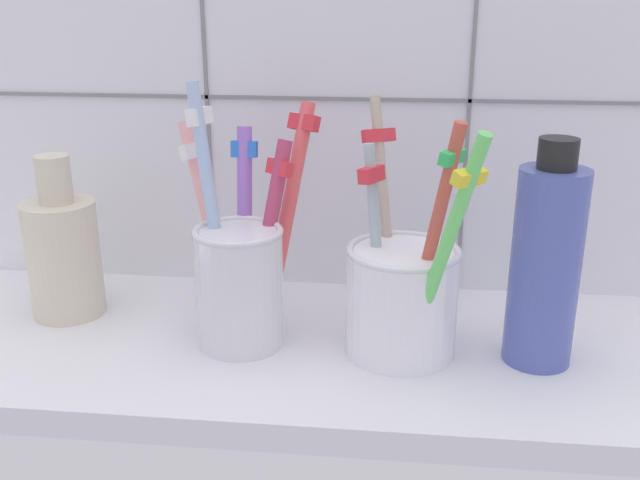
{
  "coord_description": "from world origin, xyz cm",
  "views": [
    {
      "loc": [
        5.04,
        -46.82,
        26.41
      ],
      "look_at": [
        0.0,
        -0.78,
        10.19
      ],
      "focal_mm": 39.93,
      "sensor_mm": 36.0,
      "label": 1
    }
  ],
  "objects_px": {
    "ceramic_vase": "(63,253)",
    "soap_bottle": "(546,264)",
    "toothbrush_cup_left": "(242,271)",
    "toothbrush_cup_right": "(403,293)"
  },
  "relations": [
    {
      "from": "toothbrush_cup_left",
      "to": "ceramic_vase",
      "type": "distance_m",
      "value": 0.15
    },
    {
      "from": "toothbrush_cup_left",
      "to": "toothbrush_cup_right",
      "type": "distance_m",
      "value": 0.12
    },
    {
      "from": "toothbrush_cup_right",
      "to": "soap_bottle",
      "type": "xyz_separation_m",
      "value": [
        0.09,
        -0.0,
        0.03
      ]
    },
    {
      "from": "ceramic_vase",
      "to": "soap_bottle",
      "type": "bearing_deg",
      "value": -6.11
    },
    {
      "from": "ceramic_vase",
      "to": "soap_bottle",
      "type": "height_order",
      "value": "soap_bottle"
    },
    {
      "from": "toothbrush_cup_right",
      "to": "ceramic_vase",
      "type": "xyz_separation_m",
      "value": [
        -0.26,
        0.04,
        0.01
      ]
    },
    {
      "from": "ceramic_vase",
      "to": "soap_bottle",
      "type": "relative_size",
      "value": 0.82
    },
    {
      "from": "toothbrush_cup_right",
      "to": "ceramic_vase",
      "type": "distance_m",
      "value": 0.27
    },
    {
      "from": "toothbrush_cup_right",
      "to": "soap_bottle",
      "type": "relative_size",
      "value": 1.11
    },
    {
      "from": "ceramic_vase",
      "to": "toothbrush_cup_left",
      "type": "bearing_deg",
      "value": -11.39
    }
  ]
}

